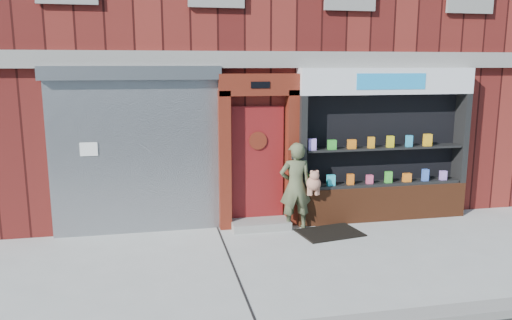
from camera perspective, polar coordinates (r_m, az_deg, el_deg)
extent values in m
plane|color=#9E9E99|center=(8.24, 8.25, -11.07)|extent=(80.00, 80.00, 0.00)
cube|color=#4A1311|center=(13.47, -0.24, 14.86)|extent=(12.00, 8.00, 8.00)
cube|color=gray|center=(9.47, 4.77, 11.35)|extent=(12.00, 0.16, 0.30)
cube|color=gray|center=(9.27, -13.54, 0.22)|extent=(3.00, 0.10, 2.80)
cube|color=slate|center=(9.06, -13.98, 9.64)|extent=(3.10, 0.30, 0.24)
cube|color=white|center=(9.23, -18.57, 1.18)|extent=(0.30, 0.01, 0.24)
cube|color=#621C10|center=(9.29, -3.62, -0.10)|extent=(0.22, 0.28, 2.60)
cube|color=#621C10|center=(9.55, 4.12, 0.20)|extent=(0.22, 0.28, 2.60)
cube|color=#621C10|center=(9.24, 0.31, 8.61)|extent=(1.50, 0.28, 0.40)
cube|color=black|center=(9.09, 0.51, 8.58)|extent=(0.35, 0.01, 0.12)
cube|color=maroon|center=(9.52, 0.16, -0.41)|extent=(1.00, 0.06, 2.20)
cylinder|color=black|center=(9.41, 0.22, 2.23)|extent=(0.28, 0.02, 0.28)
cylinder|color=#621C10|center=(9.40, 0.23, 2.22)|extent=(0.34, 0.02, 0.34)
cube|color=gray|center=(9.56, 0.50, -7.36)|extent=(1.10, 0.55, 0.15)
cube|color=slate|center=(9.39, 4.37, 0.64)|extent=(0.10, 0.02, 0.18)
cube|color=#602D16|center=(10.36, 14.06, -4.65)|extent=(3.50, 0.40, 0.70)
cube|color=black|center=(9.49, 5.17, 1.95)|extent=(0.12, 0.40, 1.80)
cube|color=black|center=(10.95, 22.37, 2.37)|extent=(0.12, 0.40, 1.80)
cube|color=black|center=(10.27, 13.94, 2.36)|extent=(3.30, 0.03, 1.80)
cube|color=black|center=(10.27, 14.16, -2.60)|extent=(3.20, 0.36, 0.06)
cube|color=black|center=(10.13, 14.35, 1.36)|extent=(3.20, 0.36, 0.04)
cube|color=white|center=(10.01, 14.70, 8.72)|extent=(3.50, 0.40, 0.50)
cube|color=#1B87CC|center=(9.82, 15.23, 8.66)|extent=(1.40, 0.01, 0.30)
cube|color=green|center=(9.61, 6.32, -2.34)|extent=(0.15, 0.09, 0.24)
cube|color=#29BCD1|center=(9.74, 8.56, -2.30)|extent=(0.15, 0.09, 0.21)
cube|color=orange|center=(9.89, 10.74, -2.18)|extent=(0.12, 0.09, 0.21)
cube|color=#D64771|center=(10.05, 12.85, -2.16)|extent=(0.12, 0.09, 0.17)
cube|color=green|center=(10.21, 14.90, -1.90)|extent=(0.13, 0.09, 0.22)
cube|color=orange|center=(10.40, 16.86, -1.93)|extent=(0.16, 0.09, 0.17)
cube|color=blue|center=(10.59, 18.78, -1.63)|extent=(0.12, 0.09, 0.24)
cube|color=#A67ADC|center=(10.80, 20.60, -1.65)|extent=(0.13, 0.09, 0.19)
cube|color=#B189F7|center=(9.47, 6.41, 1.78)|extent=(0.15, 0.09, 0.22)
cube|color=green|center=(9.61, 8.68, 1.74)|extent=(0.16, 0.09, 0.18)
cube|color=orange|center=(9.75, 10.88, 1.80)|extent=(0.15, 0.09, 0.18)
cube|color=orange|center=(9.91, 13.02, 1.96)|extent=(0.11, 0.09, 0.21)
cube|color=yellow|center=(10.08, 15.09, 2.04)|extent=(0.13, 0.09, 0.22)
cube|color=#2899CA|center=(10.27, 17.09, 2.09)|extent=(0.12, 0.09, 0.22)
cube|color=#F6AC19|center=(10.47, 19.02, 2.18)|extent=(0.16, 0.09, 0.24)
imported|color=#4E5538|center=(9.36, 4.53, -2.99)|extent=(0.62, 0.42, 1.66)
sphere|color=#A86A54|center=(9.38, 6.60, -2.70)|extent=(0.27, 0.27, 0.27)
sphere|color=#A86A54|center=(9.30, 6.70, -1.79)|extent=(0.18, 0.18, 0.18)
sphere|color=#A86A54|center=(9.27, 6.39, -1.36)|extent=(0.06, 0.06, 0.06)
sphere|color=#A86A54|center=(9.30, 7.03, -1.33)|extent=(0.06, 0.06, 0.06)
cylinder|color=#A86A54|center=(9.39, 6.05, -3.54)|extent=(0.06, 0.06, 0.16)
cylinder|color=#A86A54|center=(9.44, 7.10, -3.48)|extent=(0.06, 0.06, 0.16)
cylinder|color=#A86A54|center=(9.38, 6.29, -3.56)|extent=(0.06, 0.06, 0.16)
cylinder|color=#A86A54|center=(9.41, 6.93, -3.52)|extent=(0.06, 0.06, 0.16)
cube|color=black|center=(9.38, 8.43, -8.22)|extent=(1.22, 0.95, 0.03)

